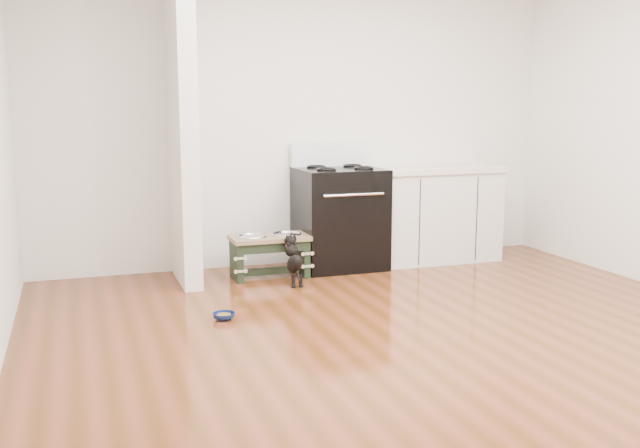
% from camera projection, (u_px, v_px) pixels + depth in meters
% --- Properties ---
extents(ground, '(5.00, 5.00, 0.00)m').
position_uv_depth(ground, '(422.00, 341.00, 4.56)').
color(ground, '#4F280E').
rests_on(ground, ground).
extents(room_shell, '(5.00, 5.00, 5.00)m').
position_uv_depth(room_shell, '(428.00, 84.00, 4.29)').
color(room_shell, silver).
rests_on(room_shell, ground).
extents(partition_wall, '(0.15, 0.80, 2.70)m').
position_uv_depth(partition_wall, '(182.00, 122.00, 5.91)').
color(partition_wall, silver).
rests_on(partition_wall, ground).
extents(oven_range, '(0.76, 0.69, 1.14)m').
position_uv_depth(oven_range, '(340.00, 216.00, 6.57)').
color(oven_range, black).
rests_on(oven_range, ground).
extents(cabinet_run, '(1.24, 0.64, 0.91)m').
position_uv_depth(cabinet_run, '(433.00, 213.00, 6.91)').
color(cabinet_run, silver).
rests_on(cabinet_run, ground).
extents(dog_feeder, '(0.68, 0.36, 0.38)m').
position_uv_depth(dog_feeder, '(270.00, 248.00, 6.20)').
color(dog_feeder, black).
rests_on(dog_feeder, ground).
extents(puppy, '(0.12, 0.35, 0.41)m').
position_uv_depth(puppy, '(293.00, 258.00, 5.96)').
color(puppy, black).
rests_on(puppy, ground).
extents(floor_bowl, '(0.20, 0.20, 0.05)m').
position_uv_depth(floor_bowl, '(224.00, 316.00, 5.01)').
color(floor_bowl, '#0B1B4E').
rests_on(floor_bowl, ground).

